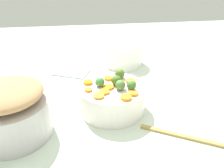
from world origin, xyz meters
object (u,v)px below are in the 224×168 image
object	(u,v)px
serving_bowl_carrots	(112,98)
wooden_spoon	(213,143)
casserole_dish	(123,54)
metal_pot	(13,118)

from	to	relation	value
serving_bowl_carrots	wooden_spoon	size ratio (longest dim) A/B	0.80
serving_bowl_carrots	casserole_dish	world-z (taller)	casserole_dish
serving_bowl_carrots	metal_pot	bearing A→B (deg)	-163.68
metal_pot	wooden_spoon	bearing A→B (deg)	-12.45
wooden_spoon	casserole_dish	size ratio (longest dim) A/B	1.46
wooden_spoon	metal_pot	bearing A→B (deg)	167.55
wooden_spoon	casserole_dish	bearing A→B (deg)	104.32
wooden_spoon	serving_bowl_carrots	bearing A→B (deg)	140.66
metal_pot	wooden_spoon	xyz separation A→B (m)	(0.58, -0.13, -0.05)
metal_pot	serving_bowl_carrots	bearing A→B (deg)	16.32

